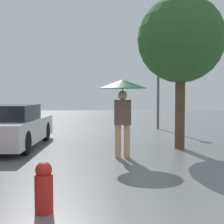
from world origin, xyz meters
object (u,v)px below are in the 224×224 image
tree (181,40)px  pedestrian (123,94)px  street_lamp (158,70)px  parked_car_farthest (12,127)px  fire_hydrant (44,188)px

tree → pedestrian: bearing=-141.8°
street_lamp → pedestrian: bearing=-105.9°
pedestrian → parked_car_farthest: bearing=153.2°
parked_car_farthest → street_lamp: 7.65m
pedestrian → tree: bearing=38.2°
tree → street_lamp: size_ratio=1.13×
pedestrian → tree: size_ratio=0.44×
pedestrian → street_lamp: bearing=74.1°
street_lamp → parked_car_farthest: bearing=-135.5°
tree → parked_car_farthest: bearing=176.7°
parked_car_farthest → fire_hydrant: bearing=-68.5°
pedestrian → parked_car_farthest: pedestrian is taller
tree → street_lamp: tree is taller
pedestrian → parked_car_farthest: (-3.29, 1.66, -1.01)m
parked_car_farthest → fire_hydrant: size_ratio=6.12×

